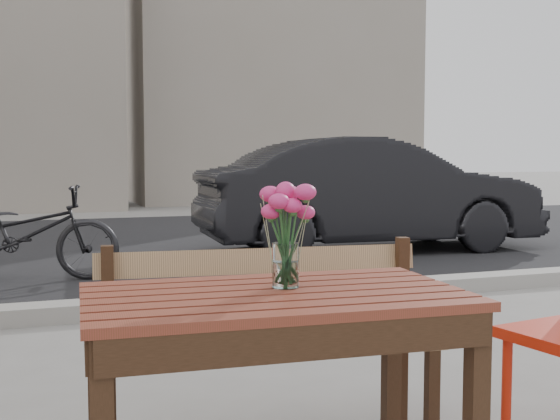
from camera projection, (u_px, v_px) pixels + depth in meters
name	position (u px, v px, depth m)	size (l,w,h in m)	color
street	(129.00, 266.00, 6.94)	(30.00, 8.12, 0.12)	black
backdrop_buildings	(76.00, 44.00, 15.48)	(15.50, 4.00, 8.00)	gray
main_table	(275.00, 329.00, 2.14)	(1.18, 0.74, 0.70)	brown
main_bench	(266.00, 320.00, 2.70)	(1.33, 0.53, 0.80)	#876446
main_vase	(285.00, 222.00, 2.18)	(0.18, 0.18, 0.33)	white
parked_car	(369.00, 194.00, 8.32)	(1.41, 4.03, 1.33)	black
bicycle	(25.00, 234.00, 6.24)	(0.57, 1.63, 0.86)	black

